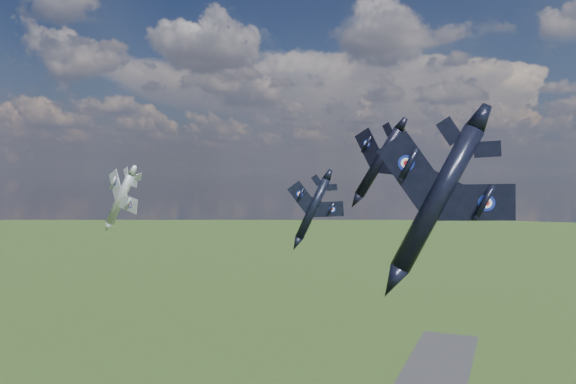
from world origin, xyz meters
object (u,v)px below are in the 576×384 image
at_px(jet_lead_navy, 313,209).
at_px(jet_left_silver, 120,199).
at_px(jet_high_navy, 379,163).
at_px(jet_right_navy, 437,199).

relative_size(jet_lead_navy, jet_left_silver, 0.94).
height_order(jet_high_navy, jet_left_silver, jet_high_navy).
distance_m(jet_high_navy, jet_left_silver, 41.63).
relative_size(jet_high_navy, jet_left_silver, 1.04).
bearing_deg(jet_right_navy, jet_lead_navy, 111.18).
bearing_deg(jet_right_navy, jet_left_silver, 138.87).
height_order(jet_right_navy, jet_left_silver, jet_right_navy).
bearing_deg(jet_lead_navy, jet_left_silver, 173.28).
relative_size(jet_lead_navy, jet_right_navy, 0.84).
bearing_deg(jet_high_navy, jet_right_navy, -58.23).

